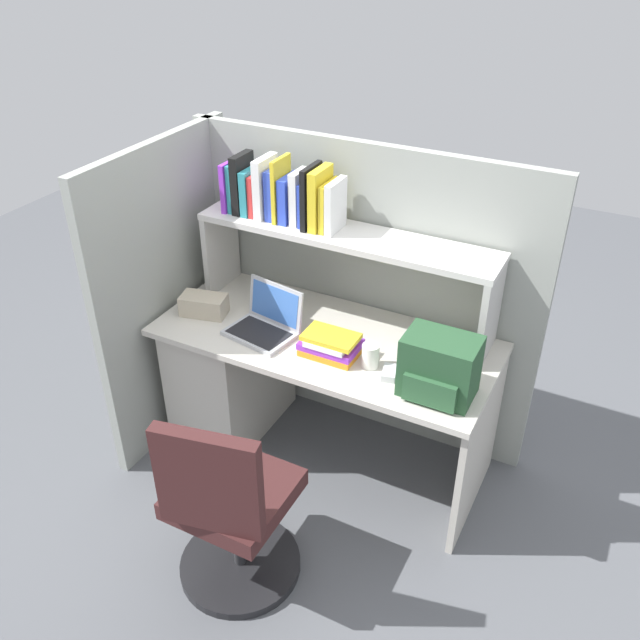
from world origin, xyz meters
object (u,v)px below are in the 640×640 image
Objects in this scene: laptop at (266,322)px; office_chair at (230,514)px; tissue_box at (204,305)px; computer_mouse at (390,373)px; backpack at (439,368)px; paper_cup at (370,356)px.

laptop is 0.90m from office_chair.
office_chair reaches higher than tissue_box.
tissue_box is at bearing 164.41° from computer_mouse.
laptop is 3.34× the size of computer_mouse.
backpack is at bearing -17.44° from computer_mouse.
office_chair reaches higher than paper_cup.
paper_cup is 0.49× the size of tissue_box.
tissue_box is (-0.35, -0.00, -0.00)m from laptop.
laptop is at bearing -81.43° from office_chair.
backpack reaches higher than laptop.
paper_cup is 0.88m from office_chair.
tissue_box is at bearing -61.95° from office_chair.
office_chair is (-0.37, -0.71, -0.35)m from computer_mouse.
laptop is 1.16× the size of backpack.
tissue_box is (-1.22, 0.07, -0.08)m from backpack.
laptop is at bearing 177.07° from paper_cup.
laptop reaches higher than tissue_box.
office_chair is (0.63, -0.77, -0.39)m from tissue_box.
backpack reaches higher than paper_cup.
office_chair is at bearing -130.24° from backpack.
backpack reaches higher than office_chair.
backpack is 2.88× the size of computer_mouse.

